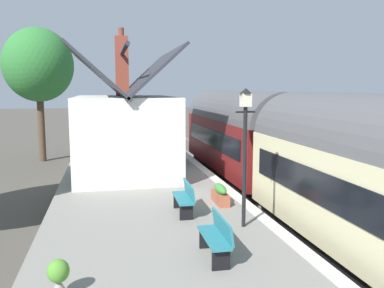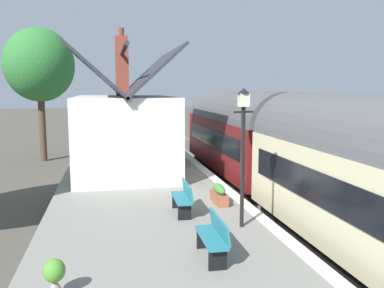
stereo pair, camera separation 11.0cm
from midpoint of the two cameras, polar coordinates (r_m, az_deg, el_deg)
ground_plane at (r=17.41m, az=6.25°, el=-7.01°), size 160.00×160.00×0.00m
platform at (r=16.52m, az=-7.13°, el=-6.14°), size 32.00×6.01×0.95m
platform_edge_coping at (r=16.86m, az=2.48°, el=-4.11°), size 32.00×0.36×0.02m
rail_near at (r=17.95m, az=11.21°, el=-6.44°), size 52.00×0.08×0.14m
rail_far at (r=17.45m, az=6.82°, el=-6.75°), size 52.00×0.08×0.14m
train at (r=15.26m, az=12.15°, el=-0.74°), size 19.66×2.73×4.32m
station_building at (r=17.20m, az=-9.25°, el=1.85°), size 6.78×4.18×6.10m
bench_platform_end at (r=26.57m, az=-6.88°, el=1.25°), size 1.41×0.47×0.88m
bench_mid_platform at (r=24.74m, az=-6.81°, el=0.76°), size 1.40×0.45×0.88m
bench_near_building at (r=11.44m, az=-0.93°, el=-7.46°), size 1.41×0.46×0.88m
bench_by_lamp at (r=8.57m, az=3.46°, el=-12.78°), size 1.41×0.45×0.88m
planter_bench_right at (r=12.50m, az=4.07°, el=-7.05°), size 1.03×0.32×0.60m
planter_under_sign at (r=22.88m, az=-2.73°, el=0.13°), size 0.57×0.57×0.82m
planter_edge_near at (r=7.56m, az=-18.33°, el=-17.27°), size 0.37×0.37×0.65m
lamp_post_platform at (r=10.09m, az=7.51°, el=1.88°), size 0.32×0.50×3.50m
tree_behind_building at (r=26.36m, az=-20.54°, el=10.31°), size 4.43×4.12×8.04m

